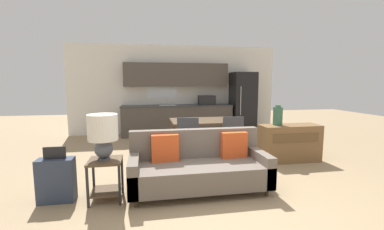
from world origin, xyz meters
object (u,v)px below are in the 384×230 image
couch (198,167)px  side_table (106,173)px  dining_chair_near_right (231,137)px  table_lamp (103,132)px  credenza (289,143)px  vase (278,116)px  suitcase (56,180)px  dining_chair_near_left (188,139)px  refrigerator (243,103)px  dining_table (201,123)px

couch → side_table: 1.30m
side_table → dining_chair_near_right: 2.49m
table_lamp → dining_chair_near_right: bearing=28.4°
credenza → vase: size_ratio=3.00×
side_table → suitcase: size_ratio=0.75×
credenza → dining_chair_near_left: size_ratio=1.28×
suitcase → dining_chair_near_left: bearing=31.0°
dining_chair_near_right → dining_chair_near_left: same height
refrigerator → credenza: refrigerator is taller
refrigerator → table_lamp: (-3.55, -4.09, -0.02)m
dining_table → couch: bearing=-103.4°
couch → dining_chair_near_left: bearing=88.8°
refrigerator → table_lamp: refrigerator is taller
dining_table → suitcase: size_ratio=1.77×
credenza → side_table: bearing=-161.1°
side_table → table_lamp: table_lamp is taller
refrigerator → credenza: size_ratio=1.58×
dining_table → table_lamp: table_lamp is taller
refrigerator → side_table: (-3.53, -4.12, -0.57)m
vase → table_lamp: bearing=-159.6°
side_table → vase: vase is taller
dining_chair_near_left → couch: bearing=96.9°
refrigerator → suitcase: (-4.17, -4.05, -0.64)m
credenza → vase: 0.61m
vase → dining_chair_near_left: vase is taller
table_lamp → vase: 3.35m
suitcase → dining_table: bearing=39.7°
dining_table → suitcase: (-2.39, -1.99, -0.38)m
dining_chair_near_right → credenza: bearing=-179.5°
couch → vase: vase is taller
dining_table → side_table: 2.72m
vase → suitcase: vase is taller
dining_chair_near_right → table_lamp: bearing=31.2°
credenza → suitcase: bearing=-164.8°
credenza → dining_chair_near_left: bearing=177.7°
refrigerator → dining_chair_near_left: refrigerator is taller
table_lamp → suitcase: bearing=176.5°
dining_table → credenza: dining_table is taller
vase → dining_chair_near_right: 1.03m
dining_table → dining_chair_near_left: bearing=-118.1°
side_table → suitcase: 0.65m
couch → side_table: couch is taller
refrigerator → dining_chair_near_right: size_ratio=2.01×
refrigerator → dining_chair_near_left: (-2.22, -2.88, -0.43)m
dining_table → dining_chair_near_right: size_ratio=1.41×
refrigerator → suitcase: bearing=-135.8°
refrigerator → vase: bearing=-98.0°
table_lamp → dining_chair_near_left: 1.85m
dining_table → side_table: size_ratio=2.37×
couch → dining_chair_near_right: 1.40m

